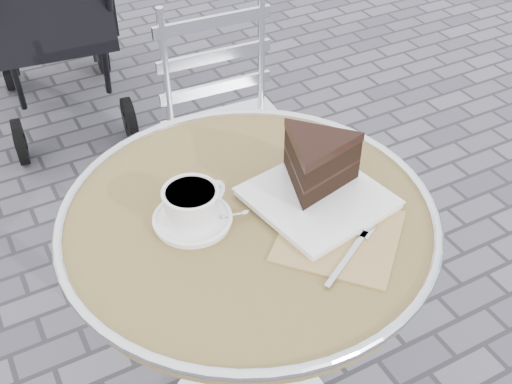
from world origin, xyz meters
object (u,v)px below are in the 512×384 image
cake_plate_set (318,170)px  bistro_chair (225,104)px  cappuccino_set (193,208)px  cafe_table (249,274)px  baby_stroller (44,2)px

cake_plate_set → bistro_chair: 0.79m
cappuccino_set → cafe_table: bearing=-31.8°
cafe_table → cake_plate_set: 0.26m
cake_plate_set → bistro_chair: cake_plate_set is taller
cappuccino_set → cake_plate_set: 0.25m
bistro_chair → baby_stroller: bearing=108.8°
cappuccino_set → bistro_chair: bearing=45.9°
cappuccino_set → bistro_chair: size_ratio=0.21×
bistro_chair → cafe_table: bearing=-108.7°
baby_stroller → cappuccino_set: bearing=-86.2°
cake_plate_set → baby_stroller: 1.80m
cafe_table → cake_plate_set: size_ratio=1.89×
cafe_table → cappuccino_set: 0.22m
cappuccino_set → cake_plate_set: cake_plate_set is taller
cappuccino_set → cake_plate_set: size_ratio=0.43×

